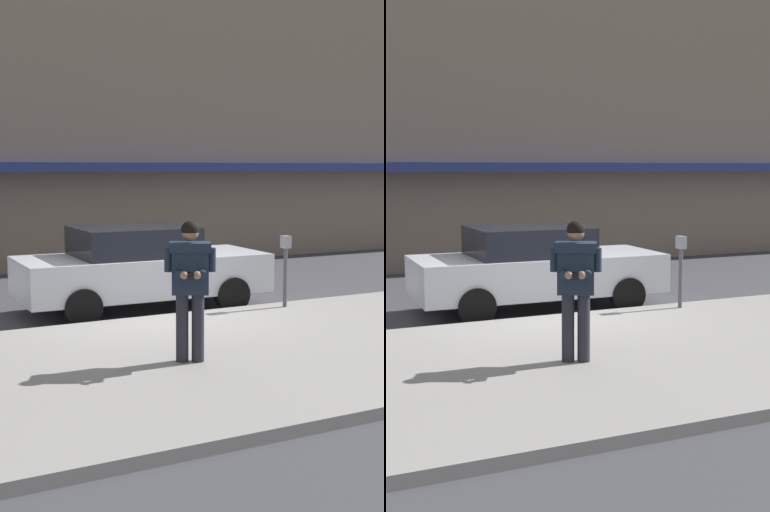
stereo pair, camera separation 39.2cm
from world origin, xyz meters
The scene contains 7 objects.
ground_plane centered at (0.00, 0.00, 0.00)m, with size 80.00×80.00×0.00m, color #3D3D42.
sidewalk centered at (1.00, -2.85, 0.07)m, with size 32.00×5.30×0.14m, color gray.
curb_paint_line centered at (1.00, 0.05, 0.00)m, with size 28.00×0.12×0.01m, color silver.
storefront_facade centered at (1.00, 8.49, 5.62)m, with size 28.00×4.70×11.26m.
parked_sedan_mid centered at (0.20, 0.92, 0.79)m, with size 4.55×2.02×1.54m.
man_texting_on_phone centered at (-0.79, -3.03, 1.25)m, with size 0.62×0.65×1.81m.
parking_meter centered at (2.34, -0.60, 0.97)m, with size 0.12×0.18×1.27m.
Camera 1 is at (-4.81, -10.92, 2.61)m, focal length 50.00 mm.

